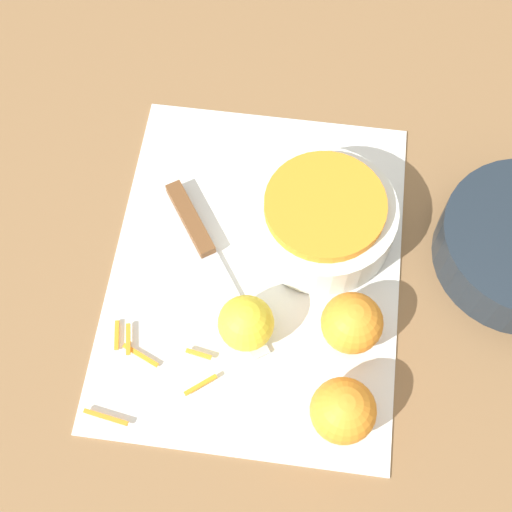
{
  "coord_description": "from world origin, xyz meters",
  "views": [
    {
      "loc": [
        0.37,
        0.05,
        0.8
      ],
      "look_at": [
        0.0,
        0.0,
        0.04
      ],
      "focal_mm": 50.0,
      "sensor_mm": 36.0,
      "label": 1
    }
  ],
  "objects_px": {
    "knife": "(200,237)",
    "orange_left": "(343,411)",
    "bowl_speckled": "(323,217)",
    "orange_right": "(352,323)",
    "lemon": "(246,323)"
  },
  "relations": [
    {
      "from": "knife",
      "to": "orange_right",
      "type": "height_order",
      "value": "orange_right"
    },
    {
      "from": "bowl_speckled",
      "to": "lemon",
      "type": "height_order",
      "value": "bowl_speckled"
    },
    {
      "from": "bowl_speckled",
      "to": "orange_left",
      "type": "xyz_separation_m",
      "value": [
        0.23,
        0.04,
        0.0
      ]
    },
    {
      "from": "knife",
      "to": "orange_left",
      "type": "distance_m",
      "value": 0.28
    },
    {
      "from": "bowl_speckled",
      "to": "orange_left",
      "type": "relative_size",
      "value": 2.46
    },
    {
      "from": "knife",
      "to": "orange_left",
      "type": "relative_size",
      "value": 3.07
    },
    {
      "from": "bowl_speckled",
      "to": "lemon",
      "type": "xyz_separation_m",
      "value": [
        0.15,
        -0.08,
        -0.0
      ]
    },
    {
      "from": "knife",
      "to": "orange_left",
      "type": "xyz_separation_m",
      "value": [
        0.2,
        0.19,
        0.03
      ]
    },
    {
      "from": "knife",
      "to": "orange_right",
      "type": "distance_m",
      "value": 0.22
    },
    {
      "from": "bowl_speckled",
      "to": "orange_right",
      "type": "distance_m",
      "value": 0.14
    },
    {
      "from": "orange_left",
      "to": "lemon",
      "type": "bearing_deg",
      "value": -126.4
    },
    {
      "from": "bowl_speckled",
      "to": "knife",
      "type": "bearing_deg",
      "value": -77.87
    },
    {
      "from": "orange_left",
      "to": "orange_right",
      "type": "relative_size",
      "value": 1.01
    },
    {
      "from": "orange_right",
      "to": "orange_left",
      "type": "bearing_deg",
      "value": -1.22
    },
    {
      "from": "orange_left",
      "to": "orange_right",
      "type": "bearing_deg",
      "value": 178.78
    }
  ]
}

